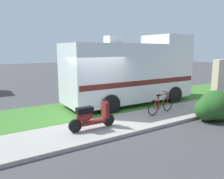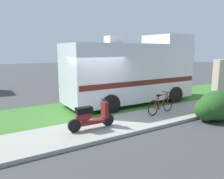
{
  "view_description": "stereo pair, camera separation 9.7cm",
  "coord_description": "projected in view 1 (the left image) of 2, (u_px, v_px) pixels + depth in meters",
  "views": [
    {
      "loc": [
        -4.45,
        -7.76,
        2.82
      ],
      "look_at": [
        0.64,
        0.3,
        1.1
      ],
      "focal_mm": 35.8,
      "sensor_mm": 36.0,
      "label": 1
    },
    {
      "loc": [
        -4.37,
        -7.81,
        2.82
      ],
      "look_at": [
        0.64,
        0.3,
        1.1
      ],
      "focal_mm": 35.8,
      "sensor_mm": 36.0,
      "label": 2
    }
  ],
  "objects": [
    {
      "name": "scooter",
      "position": [
        91.0,
        116.0,
        7.58
      ],
      "size": [
        1.71,
        0.5,
        0.97
      ],
      "color": "black",
      "rests_on": "ground"
    },
    {
      "name": "ground_plane",
      "position": [
        103.0,
        118.0,
        9.29
      ],
      "size": [
        80.0,
        80.0,
        0.0
      ],
      "primitive_type": "plane",
      "color": "#424244"
    },
    {
      "name": "bicycle",
      "position": [
        161.0,
        105.0,
        9.51
      ],
      "size": [
        1.66,
        0.52,
        0.88
      ],
      "color": "black",
      "rests_on": "ground"
    },
    {
      "name": "motorhome_rv",
      "position": [
        131.0,
        71.0,
        11.43
      ],
      "size": [
        6.79,
        2.55,
        3.59
      ],
      "color": "silver",
      "rests_on": "ground"
    },
    {
      "name": "pickup_truck_near",
      "position": [
        120.0,
        74.0,
        16.86
      ],
      "size": [
        5.08,
        2.13,
        1.83
      ],
      "color": "maroon",
      "rests_on": "ground"
    },
    {
      "name": "grass_strip",
      "position": [
        87.0,
        109.0,
        10.53
      ],
      "size": [
        24.0,
        3.4,
        0.08
      ],
      "color": "#3D752D",
      "rests_on": "ground"
    },
    {
      "name": "sidewalk",
      "position": [
        119.0,
        125.0,
        8.28
      ],
      "size": [
        24.0,
        2.0,
        0.12
      ],
      "color": "#9E9B93",
      "rests_on": "ground"
    },
    {
      "name": "bush_by_porch",
      "position": [
        215.0,
        107.0,
        8.85
      ],
      "size": [
        1.68,
        1.26,
        1.19
      ],
      "color": "#23511E",
      "rests_on": "ground"
    },
    {
      "name": "bottle_green",
      "position": [
        205.0,
        102.0,
        11.05
      ],
      "size": [
        0.08,
        0.08,
        0.25
      ],
      "color": "brown",
      "rests_on": "ground"
    }
  ]
}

